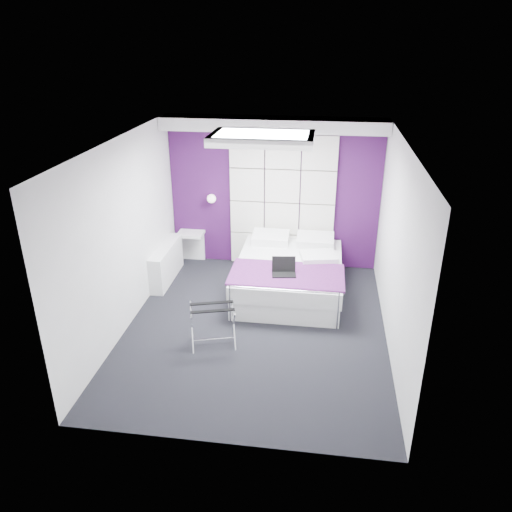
{
  "coord_description": "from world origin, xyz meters",
  "views": [
    {
      "loc": [
        0.84,
        -5.95,
        3.81
      ],
      "look_at": [
        -0.05,
        0.35,
        0.95
      ],
      "focal_mm": 35.0,
      "sensor_mm": 36.0,
      "label": 1
    }
  ],
  "objects": [
    {
      "name": "floor",
      "position": [
        0.0,
        0.0,
        0.0
      ],
      "size": [
        4.4,
        4.4,
        0.0
      ],
      "primitive_type": "plane",
      "color": "black",
      "rests_on": "ground"
    },
    {
      "name": "ceiling",
      "position": [
        0.0,
        0.0,
        2.6
      ],
      "size": [
        4.4,
        4.4,
        0.0
      ],
      "primitive_type": "plane",
      "rotation": [
        3.14,
        0.0,
        0.0
      ],
      "color": "white",
      "rests_on": "wall_back"
    },
    {
      "name": "wall_back",
      "position": [
        0.0,
        2.2,
        1.3
      ],
      "size": [
        3.6,
        0.0,
        3.6
      ],
      "primitive_type": "plane",
      "rotation": [
        1.57,
        0.0,
        0.0
      ],
      "color": "silver",
      "rests_on": "floor"
    },
    {
      "name": "wall_left",
      "position": [
        -1.8,
        0.0,
        1.3
      ],
      "size": [
        0.0,
        4.4,
        4.4
      ],
      "primitive_type": "plane",
      "rotation": [
        1.57,
        0.0,
        1.57
      ],
      "color": "silver",
      "rests_on": "floor"
    },
    {
      "name": "wall_right",
      "position": [
        1.8,
        0.0,
        1.3
      ],
      "size": [
        0.0,
        4.4,
        4.4
      ],
      "primitive_type": "plane",
      "rotation": [
        1.57,
        0.0,
        -1.57
      ],
      "color": "silver",
      "rests_on": "floor"
    },
    {
      "name": "accent_wall",
      "position": [
        0.0,
        2.19,
        1.3
      ],
      "size": [
        3.58,
        0.02,
        2.58
      ],
      "primitive_type": "cube",
      "color": "#3A0F42",
      "rests_on": "wall_back"
    },
    {
      "name": "soffit",
      "position": [
        0.0,
        1.95,
        2.5
      ],
      "size": [
        3.58,
        0.5,
        0.2
      ],
      "primitive_type": "cube",
      "color": "white",
      "rests_on": "wall_back"
    },
    {
      "name": "headboard",
      "position": [
        0.15,
        2.14,
        1.17
      ],
      "size": [
        1.8,
        0.08,
        2.3
      ],
      "primitive_type": null,
      "color": "silver",
      "rests_on": "wall_back"
    },
    {
      "name": "skylight",
      "position": [
        0.0,
        0.6,
        2.55
      ],
      "size": [
        1.36,
        0.86,
        0.12
      ],
      "primitive_type": null,
      "color": "white",
      "rests_on": "ceiling"
    },
    {
      "name": "wall_lamp",
      "position": [
        -1.05,
        2.06,
        1.22
      ],
      "size": [
        0.15,
        0.15,
        0.15
      ],
      "primitive_type": "sphere",
      "color": "white",
      "rests_on": "wall_back"
    },
    {
      "name": "radiator",
      "position": [
        -1.69,
        1.3,
        0.3
      ],
      "size": [
        0.22,
        1.2,
        0.6
      ],
      "primitive_type": "cube",
      "color": "white",
      "rests_on": "floor"
    },
    {
      "name": "bed",
      "position": [
        0.37,
        1.13,
        0.3
      ],
      "size": [
        1.68,
        2.02,
        0.71
      ],
      "color": "white",
      "rests_on": "floor"
    },
    {
      "name": "nightstand",
      "position": [
        -1.45,
        2.02,
        0.55
      ],
      "size": [
        0.45,
        0.35,
        0.05
      ],
      "primitive_type": "cube",
      "color": "white",
      "rests_on": "wall_back"
    },
    {
      "name": "luggage_rack",
      "position": [
        -0.51,
        -0.46,
        0.28
      ],
      "size": [
        0.57,
        0.42,
        0.56
      ],
      "rotation": [
        0.0,
        0.0,
        0.28
      ],
      "color": "silver",
      "rests_on": "floor"
    },
    {
      "name": "laptop",
      "position": [
        0.33,
        0.63,
        0.63
      ],
      "size": [
        0.35,
        0.25,
        0.25
      ],
      "rotation": [
        0.0,
        0.0,
        0.14
      ],
      "color": "black",
      "rests_on": "bed"
    }
  ]
}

